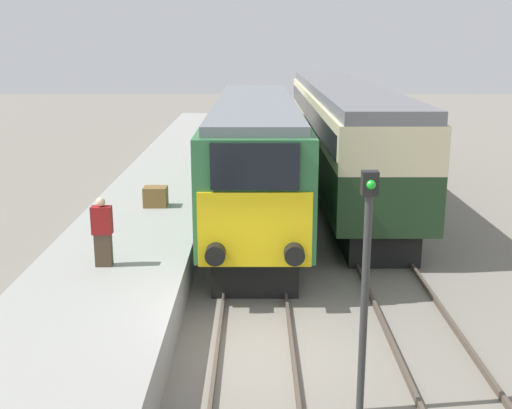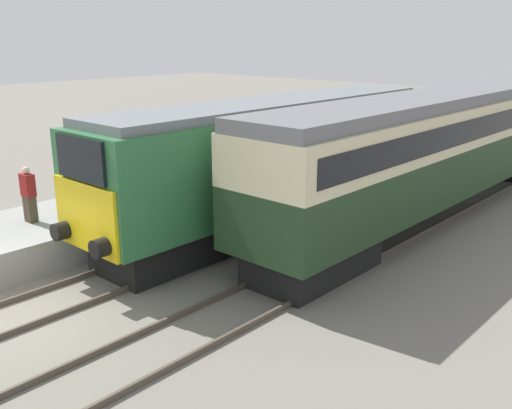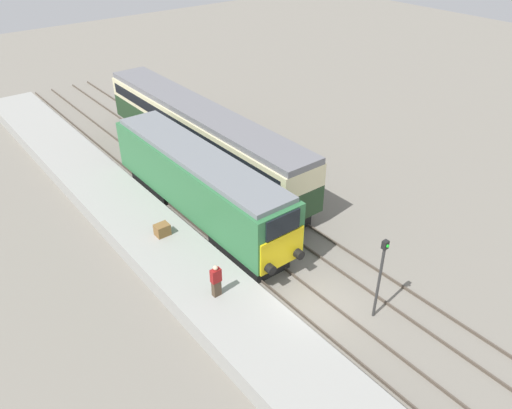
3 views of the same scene
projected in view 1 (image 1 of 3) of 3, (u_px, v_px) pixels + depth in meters
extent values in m
plane|color=slate|center=(256.00, 352.00, 12.31)|extent=(120.00, 120.00, 0.00)
cube|color=gray|center=(150.00, 217.00, 19.95)|extent=(3.50, 50.00, 0.91)
cube|color=#4C4238|center=(229.00, 261.00, 17.13)|extent=(0.07, 60.00, 0.14)
cube|color=#4C4238|center=(283.00, 261.00, 17.13)|extent=(0.07, 60.00, 0.14)
cube|color=#4C4238|center=(356.00, 261.00, 17.13)|extent=(0.07, 60.00, 0.14)
cube|color=#4C4238|center=(410.00, 262.00, 17.13)|extent=(0.07, 60.00, 0.14)
cube|color=black|center=(256.00, 251.00, 16.65)|extent=(2.03, 4.00, 1.00)
cube|color=black|center=(257.00, 180.00, 24.98)|extent=(2.03, 4.00, 1.00)
cube|color=#2D6B3D|center=(256.00, 151.00, 20.35)|extent=(2.70, 13.61, 2.78)
cube|color=yellow|center=(256.00, 230.00, 13.86)|extent=(2.48, 0.10, 1.67)
cube|color=black|center=(256.00, 166.00, 13.51)|extent=(1.89, 0.10, 1.00)
cube|color=slate|center=(256.00, 103.00, 19.97)|extent=(2.38, 13.06, 0.24)
cylinder|color=black|center=(216.00, 254.00, 13.78)|extent=(0.44, 0.35, 0.44)
cylinder|color=black|center=(295.00, 254.00, 13.77)|extent=(0.44, 0.35, 0.44)
cube|color=black|center=(375.00, 232.00, 18.41)|extent=(1.89, 3.60, 0.95)
cube|color=black|center=(323.00, 147.00, 32.96)|extent=(1.89, 3.60, 0.95)
cube|color=#1E381E|center=(342.00, 146.00, 25.37)|extent=(2.70, 19.43, 1.59)
cube|color=beige|center=(344.00, 110.00, 25.01)|extent=(2.71, 19.43, 1.25)
cube|color=black|center=(344.00, 110.00, 25.01)|extent=(2.75, 18.66, 0.69)
cube|color=slate|center=(344.00, 89.00, 24.81)|extent=(2.48, 19.43, 0.36)
cube|color=#473828|center=(105.00, 250.00, 14.28)|extent=(0.36, 0.24, 0.75)
cube|color=maroon|center=(103.00, 220.00, 14.11)|extent=(0.44, 0.26, 0.62)
sphere|color=beige|center=(102.00, 202.00, 14.01)|extent=(0.20, 0.20, 0.20)
cylinder|color=#333333|center=(365.00, 308.00, 9.91)|extent=(0.12, 0.12, 3.60)
cube|color=black|center=(371.00, 183.00, 9.41)|extent=(0.24, 0.20, 0.36)
sphere|color=green|center=(372.00, 185.00, 9.31)|extent=(0.14, 0.14, 0.14)
cube|color=brown|center=(157.00, 197.00, 19.41)|extent=(0.70, 0.56, 0.60)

